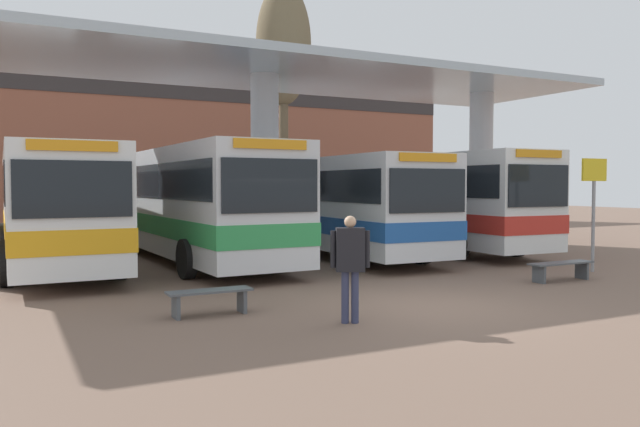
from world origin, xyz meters
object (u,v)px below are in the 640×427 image
object	(u,v)px
waiting_bench_mid_platform	(210,297)
pedestrian_waiting	(350,258)
transit_bus_far_right_bay	(425,197)
info_sign_platform	(594,191)
transit_bus_center_bay	(192,200)
waiting_bench_near_pillar	(561,267)
transit_bus_right_bay	(334,201)
transit_bus_left_bay	(52,202)
parked_car_street	(256,207)
poplar_tree_behind_right	(284,48)

from	to	relation	value
waiting_bench_mid_platform	pedestrian_waiting	bearing A→B (deg)	-41.06
transit_bus_far_right_bay	info_sign_platform	world-z (taller)	transit_bus_far_right_bay
waiting_bench_mid_platform	info_sign_platform	world-z (taller)	info_sign_platform
transit_bus_center_bay	waiting_bench_near_pillar	world-z (taller)	transit_bus_center_bay
transit_bus_right_bay	transit_bus_left_bay	bearing A→B (deg)	-7.13
transit_bus_center_bay	transit_bus_far_right_bay	bearing A→B (deg)	176.97
transit_bus_center_bay	parked_car_street	size ratio (longest dim) A/B	2.75
pedestrian_waiting	poplar_tree_behind_right	size ratio (longest dim) A/B	0.16
transit_bus_left_bay	transit_bus_right_bay	distance (m)	8.65
transit_bus_left_bay	transit_bus_center_bay	bearing A→B (deg)	169.03
transit_bus_center_bay	waiting_bench_near_pillar	bearing A→B (deg)	128.26
transit_bus_right_bay	waiting_bench_near_pillar	distance (m)	7.98
parked_car_street	waiting_bench_near_pillar	bearing A→B (deg)	-88.71
transit_bus_center_bay	parked_car_street	xyz separation A→B (m)	(7.66, 14.29, -0.78)
poplar_tree_behind_right	parked_car_street	world-z (taller)	poplar_tree_behind_right
transit_bus_center_bay	info_sign_platform	world-z (taller)	transit_bus_center_bay
info_sign_platform	transit_bus_far_right_bay	bearing A→B (deg)	91.91
transit_bus_left_bay	parked_car_street	xyz separation A→B (m)	(11.58, 13.53, -0.73)
parked_car_street	pedestrian_waiting	bearing A→B (deg)	-104.32
transit_bus_right_bay	transit_bus_far_right_bay	distance (m)	4.05
waiting_bench_near_pillar	waiting_bench_mid_platform	world-z (taller)	same
transit_bus_center_bay	pedestrian_waiting	size ratio (longest dim) A/B	6.50
transit_bus_center_bay	poplar_tree_behind_right	size ratio (longest dim) A/B	1.01
info_sign_platform	poplar_tree_behind_right	size ratio (longest dim) A/B	0.26
transit_bus_far_right_bay	waiting_bench_mid_platform	bearing A→B (deg)	38.91
transit_bus_far_right_bay	pedestrian_waiting	distance (m)	12.98
poplar_tree_behind_right	parked_car_street	distance (m)	9.99
transit_bus_left_bay	transit_bus_far_right_bay	bearing A→B (deg)	175.72
pedestrian_waiting	parked_car_street	size ratio (longest dim) A/B	0.42
transit_bus_left_bay	transit_bus_far_right_bay	size ratio (longest dim) A/B	1.06
transit_bus_left_bay	transit_bus_right_bay	xyz separation A→B (m)	(8.55, -1.34, -0.05)
waiting_bench_near_pillar	pedestrian_waiting	distance (m)	7.11
info_sign_platform	pedestrian_waiting	bearing A→B (deg)	-164.63
transit_bus_far_right_bay	waiting_bench_near_pillar	world-z (taller)	transit_bus_far_right_bay
waiting_bench_near_pillar	transit_bus_far_right_bay	bearing A→B (deg)	77.16
transit_bus_far_right_bay	waiting_bench_mid_platform	xyz separation A→B (m)	(-10.60, -7.95, -1.54)
poplar_tree_behind_right	info_sign_platform	bearing A→B (deg)	-81.18
pedestrian_waiting	transit_bus_right_bay	bearing A→B (deg)	87.28
transit_bus_left_bay	pedestrian_waiting	size ratio (longest dim) A/B	6.71
transit_bus_far_right_bay	waiting_bench_mid_platform	world-z (taller)	transit_bus_far_right_bay
transit_bus_right_bay	parked_car_street	size ratio (longest dim) A/B	2.54
transit_bus_center_bay	transit_bus_right_bay	size ratio (longest dim) A/B	1.08
transit_bus_right_bay	info_sign_platform	bearing A→B (deg)	124.05
transit_bus_left_bay	waiting_bench_near_pillar	bearing A→B (deg)	140.43
waiting_bench_near_pillar	parked_car_street	bearing A→B (deg)	87.91
transit_bus_right_bay	info_sign_platform	xyz separation A→B (m)	(4.26, -6.76, 0.38)
parked_car_street	transit_bus_right_bay	bearing A→B (deg)	-98.14
waiting_bench_mid_platform	pedestrian_waiting	distance (m)	2.67
waiting_bench_near_pillar	info_sign_platform	distance (m)	2.85
transit_bus_right_bay	transit_bus_center_bay	bearing A→B (deg)	-5.43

